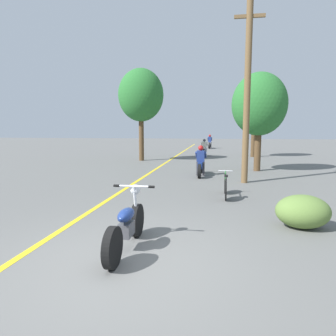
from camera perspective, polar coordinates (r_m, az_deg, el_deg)
The scene contains 12 objects.
ground_plane at distance 4.97m, azimuth -8.56°, elevation -17.08°, with size 120.00×120.00×0.00m, color #60605E.
lane_stripe_center at distance 17.13m, azimuth -1.13°, elevation 0.57°, with size 0.14×48.00×0.01m, color yellow.
utility_pole at distance 11.82m, azimuth 14.85°, elevation 13.89°, with size 1.10×0.24×6.68m.
roadside_tree_right_near at distance 15.34m, azimuth 17.00°, elevation 11.46°, with size 2.62×2.36×4.75m.
roadside_tree_right_far at distance 23.04m, azimuth 16.15°, elevation 11.46°, with size 2.54×2.29×5.28m.
roadside_tree_left at distance 19.72m, azimuth -5.19°, elevation 13.57°, with size 2.91×2.61×5.87m.
roadside_bush at distance 6.89m, azimuth 24.27°, elevation -7.56°, with size 1.10×0.88×0.70m.
motorcycle_foreground at distance 5.25m, azimuth -7.82°, elevation -10.79°, with size 0.77×1.99×1.04m.
motorcycle_rider_lead at distance 13.33m, azimuth 6.21°, elevation 0.75°, with size 0.50×2.11×1.34m.
motorcycle_rider_mid at distance 22.69m, azimuth 6.91°, elevation 3.47°, with size 0.50×2.10×1.32m.
motorcycle_rider_far at distance 32.13m, azimuth 7.95°, elevation 4.70°, with size 0.50×2.09×1.47m.
bicycle_parked at distance 9.27m, azimuth 10.89°, elevation -3.29°, with size 0.44×1.61×0.75m.
Camera 1 is at (1.43, -4.29, 2.06)m, focal length 32.00 mm.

